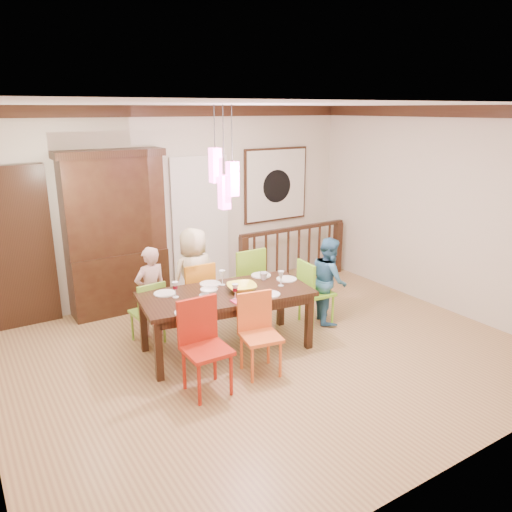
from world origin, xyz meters
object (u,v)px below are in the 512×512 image
balustrade (293,253)px  dining_table (226,299)px  chair_far_left (147,307)px  person_far_mid (194,277)px  chair_end_right (317,287)px  person_far_left (151,292)px  china_hutch (116,233)px  person_end_right (329,280)px

balustrade → dining_table: bearing=-143.9°
chair_far_left → person_far_mid: 0.80m
chair_end_right → person_far_left: 2.22m
dining_table → balustrade: size_ratio=1.02×
dining_table → person_far_left: person_far_left is taller
dining_table → china_hutch: china_hutch is taller
chair_end_right → person_far_left: bearing=73.0°
person_far_left → chair_far_left: bearing=43.1°
person_far_mid → person_far_left: bearing=-2.6°
dining_table → person_far_mid: size_ratio=1.58×
china_hutch → balustrade: size_ratio=1.11×
chair_end_right → person_far_mid: (-1.43, 0.85, 0.17)m
balustrade → person_end_right: size_ratio=1.75×
chair_far_left → person_far_left: size_ratio=0.68×
person_end_right → person_far_mid: bearing=85.9°
dining_table → person_far_left: size_ratio=1.78×
china_hutch → person_far_left: bearing=-85.7°
chair_far_left → balustrade: (2.92, 0.88, 0.03)m
person_end_right → chair_end_right: bearing=103.2°
chair_far_left → person_far_mid: size_ratio=0.61×
dining_table → person_far_mid: person_far_mid is taller
chair_end_right → balustrade: (0.75, 1.55, -0.01)m
chair_far_left → person_end_right: person_end_right is taller
person_end_right → china_hutch: bearing=75.1°
china_hutch → person_end_right: bearing=-39.7°
chair_end_right → chair_far_left: bearing=77.6°
balustrade → person_far_left: bearing=-165.6°
dining_table → china_hutch: (-0.70, 1.95, 0.50)m
person_far_mid → china_hutch: bearing=-61.5°
balustrade → person_far_left: size_ratio=1.74×
person_far_left → person_end_right: 2.40m
person_far_left → balustrade: bearing=-173.9°
dining_table → chair_end_right: (1.44, 0.05, -0.15)m
chair_far_left → china_hutch: china_hutch is taller
chair_far_left → person_end_right: 2.47m
china_hutch → person_far_mid: china_hutch is taller
person_far_mid → person_end_right: size_ratio=1.13×
chair_end_right → person_end_right: size_ratio=0.75×
chair_end_right → china_hutch: (-2.14, 1.89, 0.65)m
chair_end_right → person_end_right: 0.20m
balustrade → person_end_right: bearing=-109.8°
china_hutch → person_end_right: china_hutch is taller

